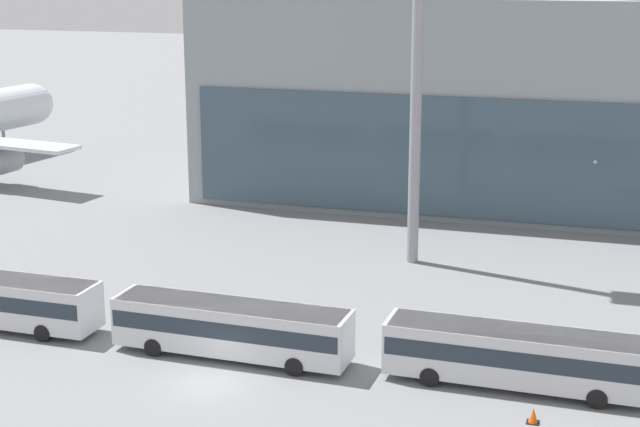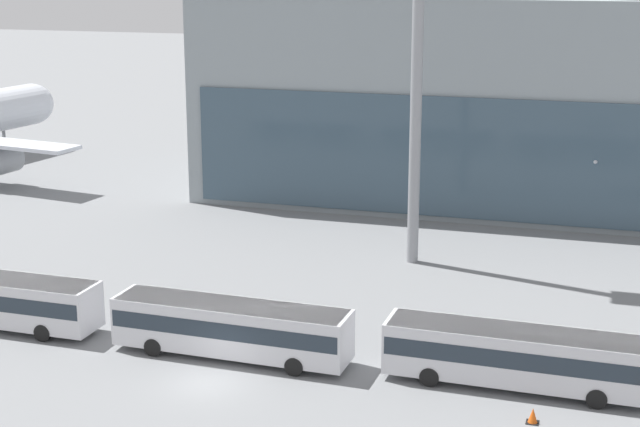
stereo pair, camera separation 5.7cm
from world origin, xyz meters
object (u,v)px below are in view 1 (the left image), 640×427
Objects in this scene: airliner_at_gate_far at (556,124)px; traffic_cone_1 at (533,416)px; floodlight_mast at (418,31)px; shuttle_bus_1 at (231,326)px; shuttle_bus_2 at (516,354)px.

traffic_cone_1 is at bearing 169.98° from airliner_at_gate_far.
floodlight_mast is (-7.75, -28.99, 10.47)m from airliner_at_gate_far.
airliner_at_gate_far is at bearing 76.09° from shuttle_bus_1.
floodlight_mast is at bearing 114.48° from traffic_cone_1.
shuttle_bus_2 is 0.47× the size of floodlight_mast.
shuttle_bus_2 is 25.66m from floodlight_mast.
traffic_cone_1 is (2.68, -51.90, -5.31)m from airliner_at_gate_far.
shuttle_bus_2 is (15.00, 0.55, 0.00)m from shuttle_bus_1.
shuttle_bus_1 is 1.00× the size of shuttle_bus_2.
floodlight_mast is 38.48× the size of traffic_cone_1.
shuttle_bus_1 reaches higher than traffic_cone_1.
floodlight_mast reaches higher than airliner_at_gate_far.
airliner_at_gate_far is 50.73m from shuttle_bus_1.
airliner_at_gate_far is at bearing 92.96° from traffic_cone_1.
shuttle_bus_1 is 0.47× the size of floodlight_mast.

